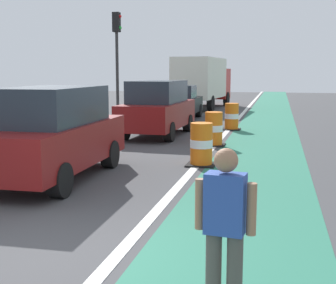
{
  "coord_description": "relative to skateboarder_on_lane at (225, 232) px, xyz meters",
  "views": [
    {
      "loc": [
        2.87,
        -5.0,
        2.36
      ],
      "look_at": [
        0.94,
        3.07,
        1.1
      ],
      "focal_mm": 49.38,
      "sensor_mm": 36.0,
      "label": 1
    }
  ],
  "objects": [
    {
      "name": "ground_plane",
      "position": [
        -2.43,
        0.93,
        -0.91
      ],
      "size": [
        100.0,
        100.0,
        0.0
      ],
      "primitive_type": "plane",
      "color": "#424244"
    },
    {
      "name": "delivery_truck_down_block",
      "position": [
        -4.39,
        25.86,
        0.94
      ],
      "size": [
        2.85,
        7.75,
        3.23
      ],
      "color": "silver",
      "rests_on": "ground"
    },
    {
      "name": "bike_lane_strip",
      "position": [
        -0.03,
        12.93,
        -0.91
      ],
      "size": [
        2.5,
        80.0,
        0.01
      ],
      "primitive_type": "cube",
      "color": "#2D755B",
      "rests_on": "ground"
    },
    {
      "name": "traffic_light_corner",
      "position": [
        -7.02,
        16.81,
        2.59
      ],
      "size": [
        0.41,
        0.32,
        5.1
      ],
      "color": "#2D2D2D",
      "rests_on": "ground"
    },
    {
      "name": "parked_suv_second",
      "position": [
        -3.93,
        12.57,
        0.12
      ],
      "size": [
        2.02,
        4.65,
        2.04
      ],
      "color": "maroon",
      "rests_on": "ground"
    },
    {
      "name": "parked_sedan_third",
      "position": [
        -4.44,
        18.63,
        -0.08
      ],
      "size": [
        1.98,
        4.13,
        1.7
      ],
      "color": "black",
      "rests_on": "ground"
    },
    {
      "name": "parked_suv_nearest",
      "position": [
        -4.38,
        5.13,
        0.12
      ],
      "size": [
        1.99,
        4.64,
        2.04
      ],
      "color": "maroon",
      "rests_on": "ground"
    },
    {
      "name": "skateboarder_on_lane",
      "position": [
        0.0,
        0.0,
        0.0
      ],
      "size": [
        0.57,
        0.82,
        1.69
      ],
      "color": "black",
      "rests_on": "ground"
    },
    {
      "name": "traffic_barrel_front",
      "position": [
        -1.43,
        7.38,
        -0.38
      ],
      "size": [
        0.73,
        0.73,
        1.09
      ],
      "color": "orange",
      "rests_on": "ground"
    },
    {
      "name": "traffic_barrel_mid",
      "position": [
        -1.57,
        10.64,
        -0.38
      ],
      "size": [
        0.73,
        0.73,
        1.09
      ],
      "color": "orange",
      "rests_on": "ground"
    },
    {
      "name": "traffic_barrel_back",
      "position": [
        -1.42,
        14.94,
        -0.38
      ],
      "size": [
        0.73,
        0.73,
        1.09
      ],
      "color": "orange",
      "rests_on": "ground"
    },
    {
      "name": "lane_divider_stripe",
      "position": [
        -1.53,
        12.93,
        -0.91
      ],
      "size": [
        0.2,
        80.0,
        0.01
      ],
      "primitive_type": "cube",
      "color": "silver",
      "rests_on": "ground"
    }
  ]
}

